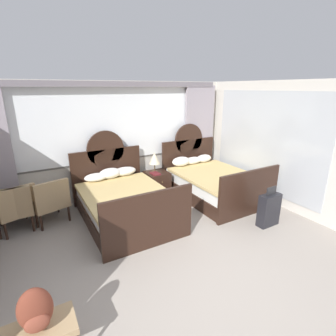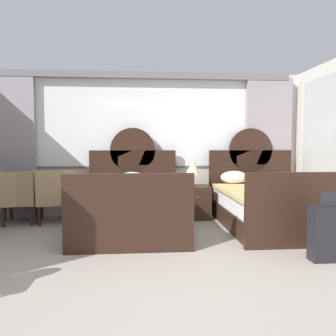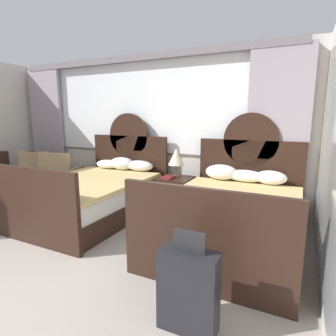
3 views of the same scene
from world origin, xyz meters
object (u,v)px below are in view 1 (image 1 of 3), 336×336
object	(u,v)px
suitcase_on_floor	(269,210)
armchair_by_window_right	(15,207)
bed_near_window	(124,202)
nightstand_between_beds	(157,184)
book_on_nightstand	(155,174)
luggage_bench	(34,335)
bed_near_mirror	(212,182)
armchair_by_window_left	(50,200)
table_lamp_on_nightstand	(155,158)
backpack_on_bench	(35,311)
armchair_by_window_centre	(13,207)

from	to	relation	value
suitcase_on_floor	armchair_by_window_right	bearing A→B (deg)	152.44
bed_near_window	nightstand_between_beds	xyz separation A→B (m)	(1.12, 0.73, -0.07)
nightstand_between_beds	book_on_nightstand	size ratio (longest dim) A/B	2.25
armchair_by_window_right	luggage_bench	bearing A→B (deg)	-87.36
bed_near_mirror	armchair_by_window_left	xyz separation A→B (m)	(-3.55, 0.55, 0.12)
bed_near_mirror	table_lamp_on_nightstand	size ratio (longest dim) A/B	4.70
backpack_on_bench	armchair_by_window_left	bearing A→B (deg)	82.24
armchair_by_window_right	suitcase_on_floor	bearing A→B (deg)	-27.56
bed_near_window	armchair_by_window_left	size ratio (longest dim) A/B	2.52
armchair_by_window_left	armchair_by_window_right	world-z (taller)	same
book_on_nightstand	suitcase_on_floor	xyz separation A→B (m)	(1.27, -2.26, -0.28)
nightstand_between_beds	luggage_bench	size ratio (longest dim) A/B	0.79
bed_near_window	luggage_bench	size ratio (longest dim) A/B	3.08
bed_near_window	luggage_bench	world-z (taller)	bed_near_window
armchair_by_window_centre	bed_near_window	bearing A→B (deg)	-15.96
bed_near_window	nightstand_between_beds	bearing A→B (deg)	33.09
nightstand_between_beds	bed_near_window	bearing A→B (deg)	-146.91
book_on_nightstand	armchair_by_window_left	world-z (taller)	armchair_by_window_left
book_on_nightstand	armchair_by_window_centre	world-z (taller)	armchair_by_window_centre
armchair_by_window_centre	suitcase_on_floor	distance (m)	4.74
book_on_nightstand	suitcase_on_floor	bearing A→B (deg)	-60.62
armchair_by_window_right	luggage_bench	distance (m)	2.90
nightstand_between_beds	armchair_by_window_centre	size ratio (longest dim) A/B	0.65
armchair_by_window_left	luggage_bench	world-z (taller)	armchair_by_window_left
armchair_by_window_right	nightstand_between_beds	bearing A→B (deg)	3.47
bed_near_mirror	bed_near_window	bearing A→B (deg)	179.98
bed_near_window	armchair_by_window_left	distance (m)	1.42
bed_near_window	armchair_by_window_left	xyz separation A→B (m)	(-1.30, 0.55, 0.12)
bed_near_window	nightstand_between_beds	distance (m)	1.34
luggage_bench	book_on_nightstand	bearing A→B (deg)	47.01
luggage_bench	armchair_by_window_left	bearing A→B (deg)	81.27
book_on_nightstand	suitcase_on_floor	size ratio (longest dim) A/B	0.33
nightstand_between_beds	luggage_bench	distance (m)	4.21
armchair_by_window_left	backpack_on_bench	world-z (taller)	armchair_by_window_left
bed_near_mirror	luggage_bench	size ratio (longest dim) A/B	3.08
bed_near_window	armchair_by_window_centre	bearing A→B (deg)	164.04
nightstand_between_beds	luggage_bench	world-z (taller)	nightstand_between_beds
nightstand_between_beds	armchair_by_window_right	bearing A→B (deg)	-176.53
bed_near_mirror	table_lamp_on_nightstand	xyz separation A→B (m)	(-1.15, 0.80, 0.56)
bed_near_window	backpack_on_bench	distance (m)	2.92
book_on_nightstand	backpack_on_bench	world-z (taller)	backpack_on_bench
nightstand_between_beds	suitcase_on_floor	size ratio (longest dim) A/B	0.74
nightstand_between_beds	armchair_by_window_centre	bearing A→B (deg)	-176.48
armchair_by_window_centre	luggage_bench	xyz separation A→B (m)	(0.16, -2.89, -0.09)
nightstand_between_beds	table_lamp_on_nightstand	size ratio (longest dim) A/B	1.21
bed_near_mirror	armchair_by_window_centre	xyz separation A→B (m)	(-4.16, 0.55, 0.12)
bed_near_mirror	book_on_nightstand	xyz separation A→B (m)	(-1.22, 0.63, 0.24)
armchair_by_window_left	suitcase_on_floor	xyz separation A→B (m)	(3.60, -2.18, -0.16)
nightstand_between_beds	armchair_by_window_right	size ratio (longest dim) A/B	0.65
table_lamp_on_nightstand	suitcase_on_floor	size ratio (longest dim) A/B	0.61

